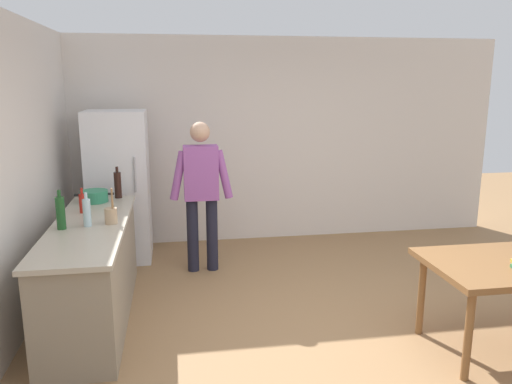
{
  "coord_description": "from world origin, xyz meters",
  "views": [
    {
      "loc": [
        -1.23,
        -3.64,
        2.13
      ],
      "look_at": [
        -0.42,
        1.33,
        1.01
      ],
      "focal_mm": 35.16,
      "sensor_mm": 36.0,
      "label": 1
    }
  ],
  "objects": [
    {
      "name": "kitchen_counter",
      "position": [
        -2.0,
        0.8,
        0.45
      ],
      "size": [
        0.64,
        2.2,
        0.9
      ],
      "color": "gray",
      "rests_on": "ground_plane"
    },
    {
      "name": "wall_back",
      "position": [
        0.0,
        3.0,
        1.35
      ],
      "size": [
        6.4,
        0.12,
        2.7
      ],
      "primitive_type": "cube",
      "color": "silver",
      "rests_on": "ground_plane"
    },
    {
      "name": "bottle_sauce_red",
      "position": [
        -2.12,
        1.21,
        1.0
      ],
      "size": [
        0.06,
        0.06,
        0.24
      ],
      "color": "#B22319",
      "rests_on": "kitchen_counter"
    },
    {
      "name": "bottle_water_clear",
      "position": [
        -2.0,
        0.72,
        1.03
      ],
      "size": [
        0.07,
        0.07,
        0.3
      ],
      "color": "silver",
      "rests_on": "kitchen_counter"
    },
    {
      "name": "bottle_wine_dark",
      "position": [
        -1.84,
        1.8,
        1.05
      ],
      "size": [
        0.08,
        0.08,
        0.34
      ],
      "color": "black",
      "rests_on": "kitchen_counter"
    },
    {
      "name": "person",
      "position": [
        -0.95,
        1.85,
        0.98
      ],
      "size": [
        0.7,
        0.22,
        1.7
      ],
      "color": "#1E1E2D",
      "rests_on": "ground_plane"
    },
    {
      "name": "refrigerator",
      "position": [
        -1.9,
        2.4,
        0.9
      ],
      "size": [
        0.7,
        0.67,
        1.8
      ],
      "color": "white",
      "rests_on": "ground_plane"
    },
    {
      "name": "utensil_jar",
      "position": [
        -1.8,
        0.78,
        0.98
      ],
      "size": [
        0.11,
        0.11,
        0.32
      ],
      "color": "tan",
      "rests_on": "kitchen_counter"
    },
    {
      "name": "ground_plane",
      "position": [
        0.0,
        0.0,
        0.0
      ],
      "size": [
        14.0,
        14.0,
        0.0
      ],
      "primitive_type": "plane",
      "color": "#936D47"
    },
    {
      "name": "cooking_pot",
      "position": [
        -2.07,
        1.65,
        0.96
      ],
      "size": [
        0.4,
        0.28,
        0.12
      ],
      "color": "#2D845B",
      "rests_on": "kitchen_counter"
    },
    {
      "name": "bottle_wine_green",
      "position": [
        -2.2,
        0.67,
        1.05
      ],
      "size": [
        0.08,
        0.08,
        0.34
      ],
      "color": "#1E5123",
      "rests_on": "kitchen_counter"
    }
  ]
}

